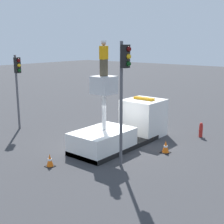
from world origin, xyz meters
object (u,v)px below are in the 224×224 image
object	(u,v)px
worker	(104,59)
traffic_cone_curbside	(166,147)
bucket_truck	(125,127)
traffic_light_across	(18,77)
traffic_cone_rear	(50,161)
traffic_light_pole	(124,80)
fire_hydrant	(201,130)

from	to	relation	value
worker	traffic_cone_curbside	size ratio (longest dim) A/B	2.69
bucket_truck	traffic_light_across	distance (m)	7.89
traffic_cone_curbside	worker	bearing A→B (deg)	125.18
traffic_light_across	traffic_cone_rear	size ratio (longest dim) A/B	7.87
traffic_cone_rear	traffic_cone_curbside	xyz separation A→B (m)	(5.07, -3.22, 0.01)
traffic_cone_curbside	traffic_light_pole	bearing A→B (deg)	167.84
traffic_cone_rear	worker	bearing A→B (deg)	-10.17
bucket_truck	traffic_light_across	xyz separation A→B (m)	(-2.07, 7.18, 2.54)
traffic_light_pole	traffic_cone_curbside	size ratio (longest dim) A/B	8.83
traffic_cone_rear	traffic_cone_curbside	bearing A→B (deg)	-32.40
bucket_truck	traffic_cone_curbside	world-z (taller)	bucket_truck
bucket_truck	worker	xyz separation A→B (m)	(-1.81, 0.00, 3.96)
fire_hydrant	bucket_truck	bearing A→B (deg)	143.00
traffic_light_across	bucket_truck	bearing A→B (deg)	-73.93
worker	traffic_cone_rear	xyz separation A→B (m)	(-3.21, 0.58, -4.59)
traffic_light_pole	worker	bearing A→B (deg)	63.86
bucket_truck	fire_hydrant	world-z (taller)	bucket_truck
traffic_light_across	fire_hydrant	world-z (taller)	traffic_light_across
traffic_light_pole	fire_hydrant	bearing A→B (deg)	-7.46
traffic_light_pole	fire_hydrant	size ratio (longest dim) A/B	6.29
bucket_truck	traffic_light_pole	world-z (taller)	traffic_light_pole
bucket_truck	traffic_cone_curbside	distance (m)	2.71
traffic_light_pole	bucket_truck	bearing A→B (deg)	35.85
traffic_light_across	traffic_cone_rear	xyz separation A→B (m)	(-2.95, -6.60, -3.17)
traffic_light_pole	fire_hydrant	distance (m)	7.61
bucket_truck	traffic_light_across	bearing A→B (deg)	106.07
bucket_truck	fire_hydrant	bearing A→B (deg)	-37.00
traffic_light_across	fire_hydrant	bearing A→B (deg)	-59.59
traffic_light_pole	traffic_cone_rear	bearing A→B (deg)	130.38
traffic_light_across	fire_hydrant	size ratio (longest dim) A/B	5.36
traffic_cone_rear	traffic_light_across	bearing A→B (deg)	65.91
traffic_cone_rear	fire_hydrant	bearing A→B (deg)	-21.40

